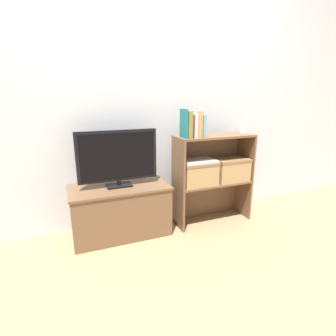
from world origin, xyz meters
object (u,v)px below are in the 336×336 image
book_mustard (199,125)px  book_tan (196,124)px  book_teal (184,123)px  baby_monitor (244,128)px  storage_basket_right (230,168)px  tv (118,157)px  laptop (198,161)px  tv_stand (120,210)px  book_skyblue (202,126)px  book_ivory (193,125)px  book_olive (187,124)px  storage_basket_left (197,172)px  book_maroon (190,126)px

book_mustard → book_tan: bearing=180.0°
book_teal → book_tan: bearing=0.0°
baby_monitor → storage_basket_right: size_ratio=0.40×
tv → laptop: tv is taller
tv_stand → tv: size_ratio=1.26×
book_teal → book_skyblue: book_teal is taller
book_ivory → laptop: (0.07, 0.02, -0.34)m
tv_stand → book_tan: 1.04m
book_teal → storage_basket_right: size_ratio=0.73×
book_olive → laptop: bearing=10.7°
book_teal → book_olive: size_ratio=1.08×
tv_stand → laptop: laptop is taller
storage_basket_left → storage_basket_right: bearing=0.0°
book_olive → baby_monitor: size_ratio=1.68×
book_olive → book_skyblue: 0.15m
book_ivory → book_maroon: bearing=-180.0°
tv → book_olive: 0.68m
book_tan → storage_basket_right: (0.41, 0.02, -0.46)m
book_teal → laptop: (0.16, 0.02, -0.36)m
book_ivory → book_mustard: (0.05, -0.00, 0.00)m
book_mustard → laptop: bearing=60.1°
tv → book_mustard: 0.78m
book_ivory → book_mustard: bearing=-0.0°
book_ivory → laptop: book_ivory is taller
book_maroon → laptop: (0.10, 0.02, -0.33)m
tv_stand → book_teal: bearing=-11.2°
book_teal → book_ivory: size_ratio=1.17×
tv_stand → laptop: (0.74, -0.09, 0.42)m
tv → book_tan: bearing=-9.1°
book_olive → storage_basket_right: (0.50, 0.02, -0.46)m
book_ivory → book_skyblue: bearing=0.0°
book_tan → baby_monitor: 0.56m
tv_stand → book_tan: (0.70, -0.11, 0.77)m
tv_stand → laptop: 0.86m
tv → book_tan: book_tan is taller
book_teal → book_ivory: bearing=0.0°
storage_basket_right → baby_monitor: bearing=5.9°
storage_basket_left → laptop: laptop is taller
book_teal → book_maroon: bearing=0.0°
tv → baby_monitor: (1.25, -0.07, 0.21)m
book_mustard → baby_monitor: book_mustard is taller
book_mustard → book_skyblue: size_ratio=1.10×
tv_stand → book_teal: book_teal is taller
book_ivory → book_skyblue: book_ivory is taller
tv → book_teal: book_teal is taller
tv → book_tan: (0.70, -0.11, 0.27)m
book_mustard → storage_basket_left: book_mustard is taller
tv_stand → book_olive: bearing=-10.6°
book_ivory → storage_basket_right: 0.63m
book_teal → book_ivory: 0.10m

